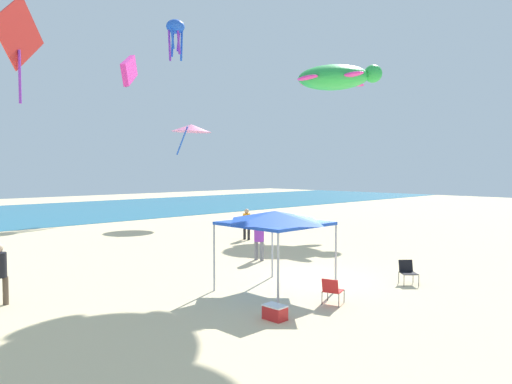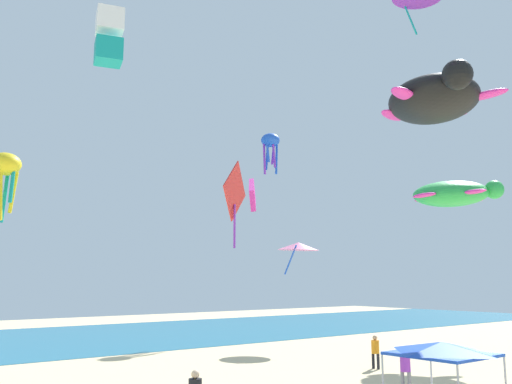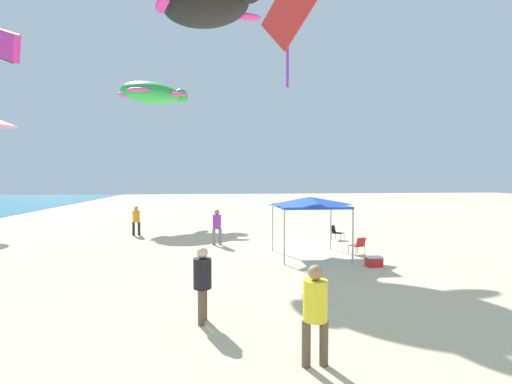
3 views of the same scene
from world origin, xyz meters
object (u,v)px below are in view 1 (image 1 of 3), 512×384
Objects in this scene: person_far_stroller at (247,222)px; kite_diamond_red at (19,37)px; person_kite_handler at (259,236)px; kite_octopus_blue at (175,29)px; canopy_tent at (275,218)px; folding_chair_facing_ocean at (407,270)px; cooler_box at (275,312)px; kite_turtle_green at (335,77)px; kite_parafoil_magenta at (130,70)px; folding_chair_right_of_tent at (332,289)px; kite_delta_pink at (191,128)px.

person_far_stroller is 0.64× the size of kite_diamond_red.
kite_octopus_blue is at bearing -32.88° from person_kite_handler.
folding_chair_facing_ocean is (4.06, -2.61, -1.95)m from canopy_tent.
folding_chair_facing_ocean is at bearing -32.77° from canopy_tent.
kite_octopus_blue is (15.80, 28.60, 15.65)m from canopy_tent.
kite_diamond_red reaches higher than folding_chair_facing_ocean.
cooler_box is 0.10× the size of kite_turtle_green.
kite_diamond_red is (-7.01, 2.47, 5.02)m from canopy_tent.
kite_parafoil_magenta is (-13.02, -14.19, -8.21)m from kite_octopus_blue.
canopy_tent is 16.46m from kite_parafoil_magenta.
kite_turtle_green is at bearing 105.91° from kite_parafoil_magenta.
kite_octopus_blue is at bearing 9.05° from kite_diamond_red.
kite_turtle_green is (11.91, 11.89, 10.09)m from folding_chair_facing_ocean.
canopy_tent reaches higher than person_far_stroller.
kite_octopus_blue is at bearing -44.96° from folding_chair_right_of_tent.
kite_diamond_red is at bearing -105.88° from kite_turtle_green.
folding_chair_right_of_tent is 0.23× the size of kite_parafoil_magenta.
kite_octopus_blue is 15.44m from kite_delta_pink.
canopy_tent reaches higher than cooler_box.
person_kite_handler is (3.25, 6.38, 0.62)m from folding_chair_right_of_tent.
canopy_tent is 1.07× the size of kite_diamond_red.
person_kite_handler reaches higher than folding_chair_facing_ocean.
folding_chair_facing_ocean is at bearing -112.54° from folding_chair_right_of_tent.
person_far_stroller is at bearing -120.26° from kite_turtle_green.
canopy_tent is 36.23m from kite_octopus_blue.
kite_octopus_blue reaches higher than kite_diamond_red.
canopy_tent reaches higher than folding_chair_facing_ocean.
kite_turtle_green reaches higher than kite_delta_pink.
kite_parafoil_magenta is at bearing 32.07° from person_far_stroller.
person_kite_handler reaches higher than person_far_stroller.
cooler_box is at bearing -90.40° from kite_turtle_green.
person_kite_handler is 0.67× the size of kite_diamond_red.
kite_delta_pink is 24.04m from kite_diamond_red.
canopy_tent is 0.47× the size of kite_turtle_green.
person_kite_handler is at bearing 48.33° from cooler_box.
kite_parafoil_magenta is at bearing -2.97° from person_kite_handler.
kite_octopus_blue is at bearing 59.63° from cooler_box.
kite_octopus_blue is 20.73m from kite_turtle_green.
kite_parafoil_magenta is at bearing 10.80° from kite_diamond_red.
kite_octopus_blue reaches higher than kite_parafoil_magenta.
kite_delta_pink is (7.22, 14.81, 6.18)m from person_kite_handler.
folding_chair_facing_ocean is at bearing -127.98° from kite_delta_pink.
kite_octopus_blue reaches higher than folding_chair_right_of_tent.
folding_chair_right_of_tent is at bearing -73.77° from kite_diamond_red.
kite_octopus_blue is (17.95, 30.64, 17.88)m from cooler_box.
person_far_stroller is 0.28× the size of kite_turtle_green.
folding_chair_right_of_tent reaches higher than cooler_box.
kite_delta_pink is at bearing 35.30° from kite_octopus_blue.
person_far_stroller is at bearing -50.02° from folding_chair_right_of_tent.
canopy_tent is at bearing -16.59° from folding_chair_right_of_tent.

